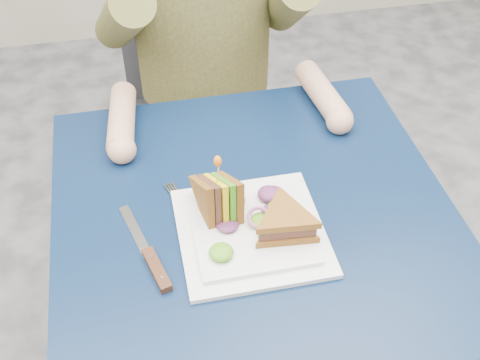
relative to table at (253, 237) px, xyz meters
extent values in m
cube|color=black|center=(0.00, 0.00, 0.06)|extent=(0.75, 0.75, 0.03)
cylinder|color=#595B5E|center=(-0.32, 0.32, -0.30)|extent=(0.04, 0.04, 0.70)
cylinder|color=#595B5E|center=(0.32, 0.32, -0.30)|extent=(0.04, 0.04, 0.70)
cube|color=#47474C|center=(0.00, 0.60, -0.20)|extent=(0.42, 0.40, 0.04)
cube|color=#47474C|center=(0.00, 0.78, 0.05)|extent=(0.42, 0.03, 0.46)
cylinder|color=#47474C|center=(-0.18, 0.43, -0.44)|extent=(0.02, 0.02, 0.43)
cylinder|color=#47474C|center=(0.18, 0.43, -0.44)|extent=(0.02, 0.02, 0.43)
cylinder|color=#47474C|center=(-0.18, 0.77, -0.44)|extent=(0.02, 0.02, 0.43)
cylinder|color=#47474C|center=(0.18, 0.77, -0.44)|extent=(0.02, 0.02, 0.43)
cylinder|color=brown|center=(-0.20, 0.49, 0.23)|extent=(0.15, 0.39, 0.31)
cylinder|color=tan|center=(-0.23, 0.29, 0.11)|extent=(0.08, 0.20, 0.06)
sphere|color=tan|center=(-0.23, 0.19, 0.11)|extent=(0.06, 0.06, 0.06)
cylinder|color=brown|center=(0.20, 0.49, 0.23)|extent=(0.15, 0.39, 0.31)
cylinder|color=tan|center=(0.23, 0.29, 0.11)|extent=(0.08, 0.20, 0.06)
sphere|color=tan|center=(0.23, 0.19, 0.11)|extent=(0.06, 0.06, 0.06)
cube|color=white|center=(-0.02, -0.06, 0.08)|extent=(0.26, 0.26, 0.01)
cube|color=white|center=(-0.02, -0.06, 0.09)|extent=(0.21, 0.21, 0.01)
cube|color=silver|center=(-0.11, -0.01, 0.08)|extent=(0.05, 0.11, 0.00)
cube|color=silver|center=(-0.14, 0.06, 0.08)|extent=(0.03, 0.03, 0.00)
cube|color=silver|center=(-0.15, 0.08, 0.08)|extent=(0.01, 0.03, 0.00)
cube|color=silver|center=(-0.15, 0.08, 0.08)|extent=(0.01, 0.03, 0.00)
cube|color=silver|center=(-0.14, 0.09, 0.08)|extent=(0.01, 0.03, 0.00)
cube|color=silver|center=(-0.14, 0.09, 0.08)|extent=(0.01, 0.03, 0.00)
cube|color=silver|center=(-0.22, -0.01, 0.08)|extent=(0.05, 0.14, 0.00)
cube|color=black|center=(-0.19, -0.11, 0.09)|extent=(0.04, 0.10, 0.01)
cylinder|color=silver|center=(-0.20, -0.09, 0.09)|extent=(0.01, 0.01, 0.00)
cylinder|color=silver|center=(-0.19, -0.13, 0.09)|extent=(0.01, 0.01, 0.00)
cylinder|color=tan|center=(-0.07, -0.01, 0.20)|extent=(0.01, 0.01, 0.06)
ellipsoid|color=orange|center=(-0.07, -0.01, 0.23)|extent=(0.01, 0.01, 0.02)
torus|color=#9E4C7A|center=(0.00, -0.05, 0.11)|extent=(0.04, 0.04, 0.02)
camera|label=1|loc=(-0.19, -0.76, 0.90)|focal=45.00mm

